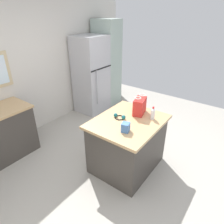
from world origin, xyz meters
The scene contains 9 objects.
ground centered at (0.00, 0.00, 0.00)m, with size 6.78×6.78×0.00m, color #ADA89E.
back_wall centered at (-0.01, 2.22, 1.27)m, with size 5.65×0.13×2.53m.
kitchen_island centered at (0.09, -0.03, 0.44)m, with size 1.12×0.93×0.86m.
refrigerator centered at (1.34, 1.82, 0.91)m, with size 0.72×0.68×1.82m.
tall_cabinet centered at (1.96, 1.82, 1.07)m, with size 0.49×0.61×2.13m.
shopping_bag centered at (0.39, -0.05, 1.00)m, with size 0.31×0.22×0.30m.
small_box centered at (-0.18, -0.16, 0.93)m, with size 0.11×0.10×0.13m, color #4775B7.
bottle centered at (0.35, -0.30, 0.95)m, with size 0.06×0.06×0.20m.
ear_defenders centered at (0.08, 0.12, 0.89)m, with size 0.17×0.20×0.06m.
Camera 1 is at (-2.15, -1.39, 2.37)m, focal length 32.29 mm.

